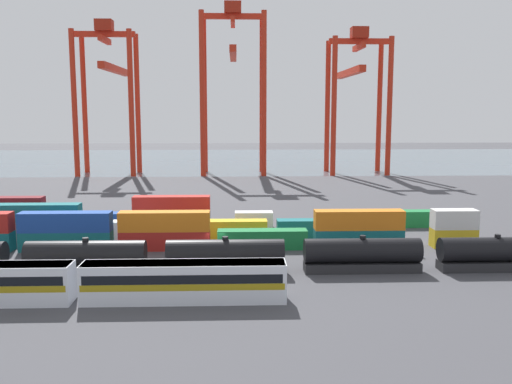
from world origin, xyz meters
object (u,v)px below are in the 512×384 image
shipping_container_7 (358,238)px  gantry_crane_east (356,85)px  passenger_train (77,281)px  gantry_crane_west (109,82)px  shipping_container_23 (335,219)px  shipping_container_9 (453,238)px  gantry_crane_central (233,72)px  freight_tank_row (225,256)px

shipping_container_7 → gantry_crane_east: bearing=78.5°
passenger_train → gantry_crane_west: bearing=100.7°
shipping_container_23 → gantry_crane_east: (19.99, 80.76, 24.70)m
shipping_container_9 → gantry_crane_west: (-67.00, 94.43, 25.51)m
shipping_container_9 → gantry_crane_central: size_ratio=0.12×
freight_tank_row → gantry_crane_central: (0.58, 104.79, 27.75)m
shipping_container_9 → gantry_crane_east: (6.04, 94.43, 24.70)m
freight_tank_row → gantry_crane_east: (37.10, 105.68, 23.99)m
gantry_crane_central → gantry_crane_east: size_ratio=1.16×
gantry_crane_central → passenger_train: bearing=-97.4°
shipping_container_23 → gantry_crane_central: 86.38m
shipping_container_7 → shipping_container_23: bearing=93.4°
shipping_container_9 → gantry_crane_west: 118.57m
gantry_crane_east → shipping_container_7: bearing=-101.5°
shipping_container_7 → passenger_train: bearing=-147.1°
gantry_crane_west → passenger_train: bearing=-79.3°
shipping_container_9 → shipping_container_23: bearing=135.6°
gantry_crane_west → gantry_crane_central: bearing=-1.4°
passenger_train → shipping_container_7: size_ratio=3.37×
shipping_container_7 → gantry_crane_central: size_ratio=0.25×
freight_tank_row → shipping_container_9: freight_tank_row is taller
shipping_container_9 → gantry_crane_central: bearing=108.1°
passenger_train → gantry_crane_west: 119.83m
shipping_container_7 → shipping_container_23: same height
passenger_train → gantry_crane_west: size_ratio=0.92×
freight_tank_row → shipping_container_7: freight_tank_row is taller
passenger_train → gantry_crane_central: size_ratio=0.83×
freight_tank_row → gantry_crane_west: (-35.94, 105.69, 24.81)m
shipping_container_7 → gantry_crane_east: 99.47m
shipping_container_7 → gantry_crane_central: (-17.35, 93.53, 28.46)m
shipping_container_7 → shipping_container_23: size_ratio=2.00×
passenger_train → freight_tank_row: size_ratio=0.53×
shipping_container_23 → gantry_crane_west: size_ratio=0.14×
gantry_crane_west → shipping_container_9: bearing=-54.6°
shipping_container_9 → gantry_crane_east: gantry_crane_east is taller
gantry_crane_west → gantry_crane_east: bearing=-0.0°
shipping_container_9 → gantry_crane_east: bearing=86.3°
freight_tank_row → shipping_container_9: bearing=19.9°
freight_tank_row → shipping_container_9: (31.06, 11.26, -0.70)m
passenger_train → shipping_container_9: size_ratio=6.75×
passenger_train → freight_tank_row: (14.27, 9.55, -0.14)m
shipping_container_7 → gantry_crane_central: bearing=100.5°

